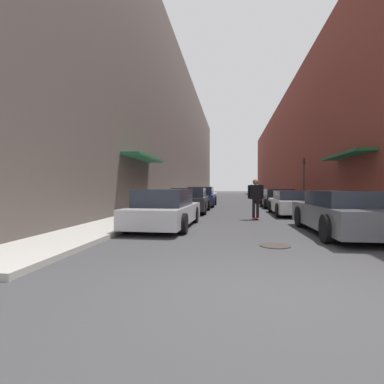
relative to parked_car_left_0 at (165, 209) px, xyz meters
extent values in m
plane|color=#38383A|center=(2.68, 20.10, -0.61)|extent=(143.53, 143.53, 0.00)
cube|color=#A3A099|center=(-1.85, 26.62, -0.55)|extent=(1.80, 65.24, 0.12)
cube|color=#A3A099|center=(7.20, 26.62, -0.55)|extent=(1.80, 65.24, 0.12)
cube|color=#564C47|center=(-4.75, 26.62, 6.78)|extent=(4.00, 65.24, 14.79)
cube|color=#1E6038|center=(-2.35, 5.42, 2.29)|extent=(1.00, 4.80, 0.12)
cube|color=brown|center=(10.10, 26.62, 5.29)|extent=(4.00, 65.24, 11.80)
cube|color=#1E6038|center=(7.70, 5.42, 2.29)|extent=(1.00, 4.80, 0.12)
cube|color=#B7B7BC|center=(0.00, 0.07, -0.16)|extent=(1.85, 4.61, 0.57)
cube|color=#232833|center=(0.00, -0.16, 0.40)|extent=(1.59, 2.41, 0.55)
cylinder|color=black|center=(-0.85, 1.48, -0.31)|extent=(0.18, 0.61, 0.61)
cylinder|color=black|center=(0.85, 1.48, -0.31)|extent=(0.18, 0.61, 0.61)
cylinder|color=black|center=(-0.85, -1.35, -0.31)|extent=(0.18, 0.61, 0.61)
cylinder|color=black|center=(0.85, -1.35, -0.31)|extent=(0.18, 0.61, 0.61)
cube|color=#232326|center=(0.00, 6.11, -0.10)|extent=(1.96, 4.40, 0.64)
cube|color=#232833|center=(0.00, 5.89, 0.46)|extent=(1.68, 2.31, 0.48)
cylinder|color=black|center=(-0.90, 7.46, -0.25)|extent=(0.18, 0.72, 0.72)
cylinder|color=black|center=(0.90, 7.46, -0.25)|extent=(0.18, 0.72, 0.72)
cylinder|color=black|center=(-0.90, 4.76, -0.25)|extent=(0.18, 0.72, 0.72)
cylinder|color=black|center=(0.90, 4.76, -0.25)|extent=(0.18, 0.72, 0.72)
cube|color=navy|center=(0.09, 11.40, -0.10)|extent=(1.90, 4.71, 0.66)
cube|color=#232833|center=(0.09, 11.16, 0.50)|extent=(1.66, 2.45, 0.54)
cylinder|color=black|center=(-0.82, 12.85, -0.27)|extent=(0.18, 0.68, 0.68)
cylinder|color=black|center=(1.00, 12.85, -0.27)|extent=(0.18, 0.68, 0.68)
cylinder|color=black|center=(-0.82, 9.94, -0.27)|extent=(0.18, 0.68, 0.68)
cylinder|color=black|center=(1.00, 9.94, -0.27)|extent=(0.18, 0.68, 0.68)
cube|color=#515459|center=(5.35, -0.80, -0.10)|extent=(1.81, 4.79, 0.64)
cube|color=#232833|center=(5.35, -1.03, 0.43)|extent=(1.57, 2.50, 0.42)
cylinder|color=black|center=(4.50, 0.68, -0.26)|extent=(0.18, 0.70, 0.70)
cylinder|color=black|center=(6.20, 0.68, -0.26)|extent=(0.18, 0.70, 0.70)
cylinder|color=black|center=(4.50, -2.27, -0.26)|extent=(0.18, 0.70, 0.70)
cube|color=silver|center=(5.19, 5.28, -0.15)|extent=(1.85, 4.27, 0.58)
cube|color=#232833|center=(5.19, 5.07, 0.36)|extent=(1.62, 2.23, 0.43)
cylinder|color=black|center=(4.29, 6.60, -0.29)|extent=(0.18, 0.64, 0.64)
cylinder|color=black|center=(6.08, 6.60, -0.29)|extent=(0.18, 0.64, 0.64)
cylinder|color=black|center=(4.29, 3.96, -0.29)|extent=(0.18, 0.64, 0.64)
cylinder|color=black|center=(6.08, 3.96, -0.29)|extent=(0.18, 0.64, 0.64)
cube|color=black|center=(5.28, 10.62, -0.14)|extent=(1.98, 4.00, 0.61)
cube|color=#232833|center=(5.28, 10.43, 0.39)|extent=(1.72, 2.09, 0.46)
cylinder|color=black|center=(4.34, 11.86, -0.30)|extent=(0.18, 0.62, 0.62)
cylinder|color=black|center=(6.22, 11.86, -0.30)|extent=(0.18, 0.62, 0.62)
cylinder|color=black|center=(4.34, 9.39, -0.30)|extent=(0.18, 0.62, 0.62)
cylinder|color=black|center=(6.22, 9.39, -0.30)|extent=(0.18, 0.62, 0.62)
cube|color=maroon|center=(5.19, 16.19, -0.14)|extent=(1.89, 4.02, 0.60)
cube|color=#232833|center=(5.19, 15.99, 0.39)|extent=(1.63, 2.11, 0.46)
cylinder|color=black|center=(4.31, 17.43, -0.30)|extent=(0.18, 0.62, 0.62)
cylinder|color=black|center=(6.06, 17.43, -0.30)|extent=(0.18, 0.62, 0.62)
cylinder|color=black|center=(4.31, 14.96, -0.30)|extent=(0.18, 0.62, 0.62)
cylinder|color=black|center=(6.06, 14.96, -0.30)|extent=(0.18, 0.62, 0.62)
cube|color=#B2231E|center=(3.22, 2.92, -0.55)|extent=(0.20, 0.78, 0.02)
cylinder|color=beige|center=(3.15, 3.17, -0.58)|extent=(0.03, 0.06, 0.06)
cylinder|color=beige|center=(3.30, 3.17, -0.58)|extent=(0.03, 0.06, 0.06)
cylinder|color=beige|center=(3.15, 2.67, -0.58)|extent=(0.03, 0.06, 0.06)
cylinder|color=beige|center=(3.30, 2.67, -0.58)|extent=(0.03, 0.06, 0.06)
cylinder|color=black|center=(3.14, 2.92, -0.15)|extent=(0.12, 0.12, 0.78)
cylinder|color=black|center=(3.31, 2.92, -0.15)|extent=(0.12, 0.12, 0.78)
cube|color=black|center=(3.22, 2.92, 0.55)|extent=(0.47, 0.21, 0.60)
sphere|color=#8C664C|center=(3.22, 2.92, 0.97)|extent=(0.25, 0.25, 0.25)
cylinder|color=black|center=(2.94, 2.92, 0.55)|extent=(0.09, 0.09, 0.57)
cylinder|color=black|center=(3.50, 2.92, 0.55)|extent=(0.09, 0.09, 0.57)
cylinder|color=#332D28|center=(3.21, -2.82, -0.60)|extent=(0.70, 0.70, 0.02)
cylinder|color=#2D2D2D|center=(7.50, 13.01, 1.19)|extent=(0.10, 0.10, 3.35)
cube|color=#332D0F|center=(7.50, 13.01, 2.64)|extent=(0.16, 0.16, 0.45)
sphere|color=red|center=(7.50, 12.92, 2.75)|extent=(0.11, 0.11, 0.11)
camera|label=1|loc=(2.21, -9.87, 0.75)|focal=28.00mm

